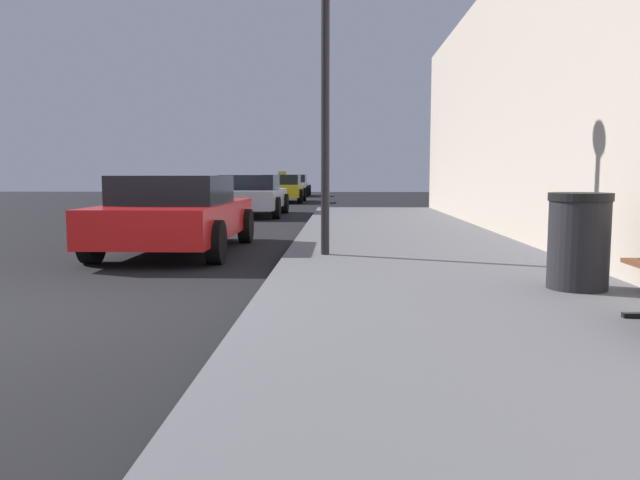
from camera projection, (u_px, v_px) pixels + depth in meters
ground_plane at (32, 317)px, 5.60m from camera, size 80.00×80.00×0.00m
sidewalk at (474, 312)px, 5.46m from camera, size 4.00×32.00×0.15m
trash_bin at (579, 241)px, 6.12m from camera, size 0.61×0.61×0.96m
street_lamp at (325, 49)px, 8.50m from camera, size 0.36×0.36×4.17m
car_red at (177, 213)px, 10.18m from camera, size 2.03×4.37×1.27m
car_silver at (251, 195)px, 19.11m from camera, size 2.07×4.22×1.27m
car_yellow at (283, 188)px, 28.52m from camera, size 2.01×4.23×1.43m
car_white at (293, 185)px, 36.63m from camera, size 1.95×4.20×1.27m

